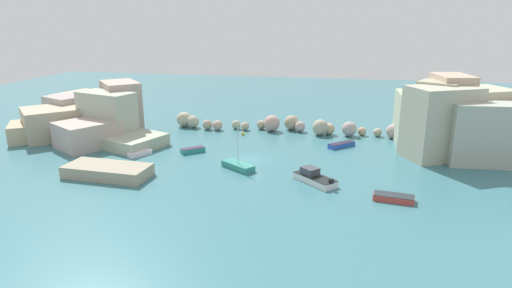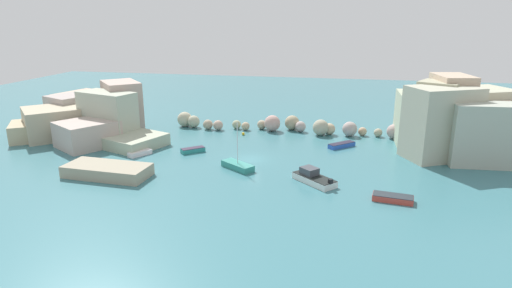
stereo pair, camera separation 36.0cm
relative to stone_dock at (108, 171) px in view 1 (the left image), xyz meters
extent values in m
plane|color=#3B747E|center=(14.75, 9.39, -0.68)|extent=(160.00, 160.00, 0.00)
cube|color=#ABB298|center=(-2.21, 11.41, 0.16)|extent=(8.54, 8.98, 1.69)
cube|color=#AFB59F|center=(-8.05, 14.58, 2.88)|extent=(9.36, 6.46, 7.13)
cube|color=#BAA89D|center=(-9.02, 10.44, 1.13)|extent=(9.41, 9.70, 3.62)
cube|color=#BDAD8A|center=(-18.95, 12.31, 0.62)|extent=(8.95, 8.79, 2.59)
cube|color=#B5A98D|center=(-16.91, 13.62, 1.61)|extent=(10.55, 10.55, 4.57)
cube|color=#ACA891|center=(-19.19, 25.44, 0.45)|extent=(7.36, 6.09, 2.26)
cube|color=#B79E92|center=(-7.93, 18.73, 3.35)|extent=(8.23, 8.39, 8.07)
cube|color=#AB9E98|center=(-17.32, 19.59, 2.07)|extent=(7.99, 8.47, 5.51)
cube|color=#BCA890|center=(-18.42, 23.95, 1.89)|extent=(8.06, 9.24, 5.14)
cube|color=#A6B193|center=(35.81, 20.68, 3.01)|extent=(4.22, 8.73, 7.39)
cube|color=#BBA58F|center=(47.75, 17.28, 2.73)|extent=(9.82, 9.79, 6.83)
cube|color=#BDA69C|center=(47.41, 19.64, 2.50)|extent=(8.36, 9.54, 6.35)
cube|color=#B0B095|center=(41.35, 24.43, 2.87)|extent=(9.33, 8.43, 7.10)
cube|color=#B2B09A|center=(38.45, 15.00, 3.97)|extent=(9.92, 8.62, 9.29)
cube|color=#ABA88A|center=(38.45, 17.82, 4.10)|extent=(6.27, 5.88, 9.56)
cube|color=#A8B296|center=(46.95, 20.81, 2.44)|extent=(10.71, 9.89, 6.23)
cube|color=#A9AE9F|center=(42.85, 13.17, 3.18)|extent=(7.71, 4.58, 7.71)
cube|color=tan|center=(40.25, 19.31, 4.46)|extent=(5.34, 6.83, 10.28)
cube|color=#B3B498|center=(45.47, 23.88, 3.29)|extent=(9.68, 9.31, 7.94)
sphere|color=#B8B294|center=(0.21, 24.22, 0.55)|extent=(2.46, 2.46, 2.46)
sphere|color=#AEAF93|center=(1.91, 23.80, 0.33)|extent=(2.02, 2.02, 2.02)
sphere|color=tan|center=(4.60, 23.13, 0.12)|extent=(1.60, 1.60, 1.60)
sphere|color=tan|center=(6.35, 23.05, 0.12)|extent=(1.60, 1.60, 1.60)
sphere|color=#A5AB88|center=(9.10, 24.41, 0.04)|extent=(1.44, 1.44, 1.44)
sphere|color=tan|center=(10.74, 23.84, -0.01)|extent=(1.34, 1.34, 1.34)
sphere|color=tan|center=(13.18, 25.08, 0.07)|extent=(1.49, 1.49, 1.49)
sphere|color=tan|center=(15.07, 24.20, 0.60)|extent=(2.57, 2.57, 2.57)
sphere|color=tan|center=(18.09, 25.67, 0.50)|extent=(2.36, 2.36, 2.36)
sphere|color=#AF9F99|center=(19.57, 24.63, 0.17)|extent=(1.71, 1.71, 1.71)
sphere|color=#A8A289|center=(22.86, 23.17, 0.56)|extent=(2.47, 2.47, 2.47)
sphere|color=tan|center=(24.17, 23.83, 0.23)|extent=(1.81, 1.81, 1.81)
sphere|color=#B09E98|center=(27.27, 23.61, 0.45)|extent=(2.25, 2.25, 2.25)
sphere|color=tan|center=(29.22, 24.26, -0.02)|extent=(1.32, 1.32, 1.32)
sphere|color=tan|center=(31.55, 24.12, -0.04)|extent=(1.29, 1.29, 1.29)
sphere|color=#B39892|center=(33.81, 23.56, 0.41)|extent=(2.19, 2.19, 2.19)
cube|color=#A29982|center=(0.00, 0.00, 0.00)|extent=(9.95, 4.71, 1.36)
sphere|color=gold|center=(11.11, 20.75, -0.45)|extent=(0.47, 0.47, 0.47)
cube|color=#BE4237|center=(31.54, -0.57, -0.39)|extent=(4.10, 2.06, 0.58)
cube|color=#272F35|center=(31.54, -0.57, -0.07)|extent=(4.01, 2.02, 0.06)
cube|color=teal|center=(14.06, 5.50, -0.31)|extent=(4.54, 3.84, 0.75)
cylinder|color=silver|center=(14.06, 5.50, 2.57)|extent=(0.10, 0.10, 4.99)
cube|color=blue|center=(26.21, 17.32, -0.39)|extent=(3.82, 3.71, 0.58)
cube|color=#242032|center=(26.21, 17.32, -0.07)|extent=(3.74, 3.64, 0.06)
cube|color=teal|center=(6.49, 10.68, -0.38)|extent=(3.17, 2.96, 0.59)
cube|color=#271D30|center=(6.49, 10.68, -0.06)|extent=(3.11, 2.90, 0.06)
cube|color=silver|center=(23.49, 2.78, -0.33)|extent=(5.22, 5.00, 0.70)
cube|color=black|center=(23.49, 2.78, 0.05)|extent=(5.12, 4.90, 0.06)
cube|color=#3F444C|center=(22.87, 3.34, 0.44)|extent=(2.33, 2.31, 0.85)
cube|color=black|center=(25.31, 1.13, 0.27)|extent=(0.56, 0.57, 0.50)
cube|color=white|center=(-1.85, 15.86, -0.39)|extent=(3.61, 1.76, 0.58)
cube|color=black|center=(-1.85, 15.86, -0.07)|extent=(3.54, 1.73, 0.06)
cube|color=#234C93|center=(-1.85, 15.86, -0.06)|extent=(3.07, 1.50, 0.08)
cube|color=white|center=(0.05, 7.97, -0.38)|extent=(2.58, 3.23, 0.61)
camera|label=1|loc=(25.98, -42.25, 16.93)|focal=30.26mm
camera|label=2|loc=(26.33, -42.18, 16.93)|focal=30.26mm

